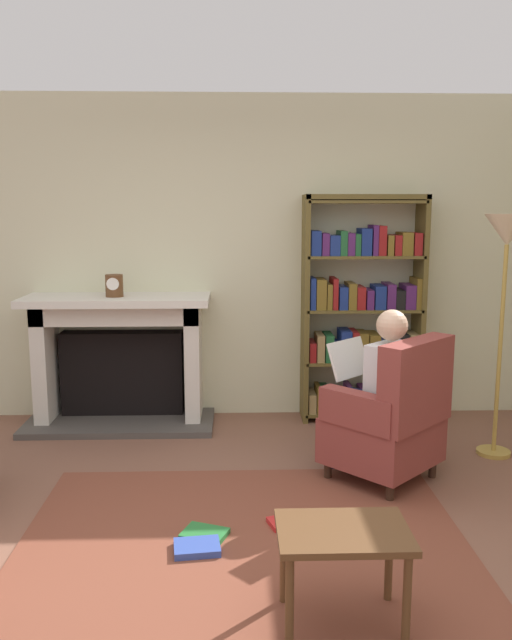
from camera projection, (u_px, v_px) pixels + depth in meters
name	position (u px, v px, depth m)	size (l,w,h in m)	color
ground	(244.00, 568.00, 3.23)	(14.00, 14.00, 0.00)	brown
back_wall	(239.00, 259.00, 5.52)	(5.60, 0.10, 2.70)	beige
area_rug	(243.00, 537.00, 3.53)	(2.40, 1.80, 0.01)	brown
fireplace	(120.00, 355.00, 5.37)	(1.53, 0.64, 1.07)	#4C4742
mantel_clock	(114.00, 286.00, 5.17)	(0.14, 0.14, 0.18)	brown
bookshelf	(363.00, 313.00, 5.41)	(1.00, 0.32, 1.88)	brown
armchair_reading	(391.00, 419.00, 4.20)	(0.89, 0.89, 0.97)	#331E14
seated_reader	(377.00, 386.00, 4.24)	(0.58, 0.58, 1.14)	silver
side_table	(343.00, 544.00, 2.74)	(0.56, 0.39, 0.44)	brown
scattered_books	(221.00, 537.00, 3.48)	(0.73, 0.47, 0.04)	#267233
floor_lamp	(506.00, 252.00, 4.49)	(0.32, 0.32, 1.73)	#B7933F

